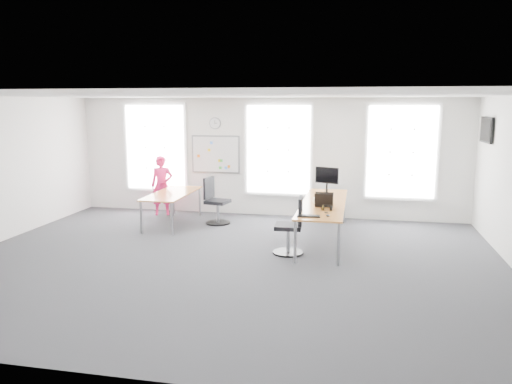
% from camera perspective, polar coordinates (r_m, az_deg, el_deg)
% --- Properties ---
extents(floor, '(10.00, 10.00, 0.00)m').
position_cam_1_polar(floor, '(9.22, -3.30, -7.98)').
color(floor, '#27282C').
rests_on(floor, ground).
extents(ceiling, '(10.00, 10.00, 0.00)m').
position_cam_1_polar(ceiling, '(8.76, -3.50, 11.01)').
color(ceiling, white).
rests_on(ceiling, ground).
extents(wall_back, '(10.00, 0.00, 10.00)m').
position_cam_1_polar(wall_back, '(12.74, 1.25, 3.99)').
color(wall_back, white).
rests_on(wall_back, ground).
extents(wall_front, '(10.00, 0.00, 10.00)m').
position_cam_1_polar(wall_front, '(5.19, -14.91, -5.46)').
color(wall_front, white).
rests_on(wall_front, ground).
extents(window_left, '(1.60, 0.06, 2.20)m').
position_cam_1_polar(window_left, '(13.55, -11.39, 5.02)').
color(window_left, silver).
rests_on(window_left, wall_back).
extents(window_mid, '(1.60, 0.06, 2.20)m').
position_cam_1_polar(window_mid, '(12.64, 2.57, 4.85)').
color(window_mid, silver).
rests_on(window_mid, wall_back).
extents(window_right, '(1.60, 0.06, 2.20)m').
position_cam_1_polar(window_right, '(12.53, 16.29, 4.40)').
color(window_right, silver).
rests_on(window_right, wall_back).
extents(desk_right, '(0.90, 3.36, 0.82)m').
position_cam_1_polar(desk_right, '(10.52, 7.73, -1.47)').
color(desk_right, '#BC7336').
rests_on(desk_right, ground).
extents(desk_left, '(0.84, 2.09, 0.76)m').
position_cam_1_polar(desk_left, '(12.02, -9.56, -0.37)').
color(desk_left, '#BC7336').
rests_on(desk_left, ground).
extents(chair_right, '(0.59, 0.59, 1.11)m').
position_cam_1_polar(chair_right, '(9.60, 4.10, -4.23)').
color(chair_right, black).
rests_on(chair_right, ground).
extents(chair_left, '(0.60, 0.59, 1.12)m').
position_cam_1_polar(chair_left, '(12.00, -4.68, -1.30)').
color(chair_left, black).
rests_on(chair_left, ground).
extents(person, '(0.65, 0.54, 1.53)m').
position_cam_1_polar(person, '(13.08, -10.70, 0.73)').
color(person, '#EB1E5F').
rests_on(person, ground).
extents(whiteboard, '(1.20, 0.03, 0.90)m').
position_cam_1_polar(whiteboard, '(13.02, -4.64, 4.31)').
color(whiteboard, silver).
rests_on(whiteboard, wall_back).
extents(wall_clock, '(0.30, 0.04, 0.30)m').
position_cam_1_polar(wall_clock, '(12.96, -4.70, 7.84)').
color(wall_clock, gray).
rests_on(wall_clock, wall_back).
extents(tv, '(0.06, 0.90, 0.55)m').
position_cam_1_polar(tv, '(11.78, 24.88, 6.47)').
color(tv, black).
rests_on(tv, wall_right).
extents(keyboard, '(0.43, 0.19, 0.02)m').
position_cam_1_polar(keyboard, '(9.16, 6.03, -2.77)').
color(keyboard, black).
rests_on(keyboard, desk_right).
extents(mouse, '(0.08, 0.12, 0.04)m').
position_cam_1_polar(mouse, '(9.21, 8.22, -2.67)').
color(mouse, black).
rests_on(mouse, desk_right).
extents(lens_cap, '(0.09, 0.09, 0.01)m').
position_cam_1_polar(lens_cap, '(9.54, 8.01, -2.33)').
color(lens_cap, black).
rests_on(lens_cap, desk_right).
extents(headphones, '(0.20, 0.11, 0.12)m').
position_cam_1_polar(headphones, '(9.72, 8.08, -1.79)').
color(headphones, black).
rests_on(headphones, desk_right).
extents(laptop_sleeve, '(0.37, 0.22, 0.30)m').
position_cam_1_polar(laptop_sleeve, '(9.98, 7.78, -0.94)').
color(laptop_sleeve, black).
rests_on(laptop_sleeve, desk_right).
extents(paper_stack, '(0.34, 0.28, 0.10)m').
position_cam_1_polar(paper_stack, '(10.45, 7.38, -0.96)').
color(paper_stack, '#F4EBC3').
rests_on(paper_stack, desk_right).
extents(monitor, '(0.54, 0.23, 0.61)m').
position_cam_1_polar(monitor, '(11.44, 8.12, 1.60)').
color(monitor, black).
rests_on(monitor, desk_right).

